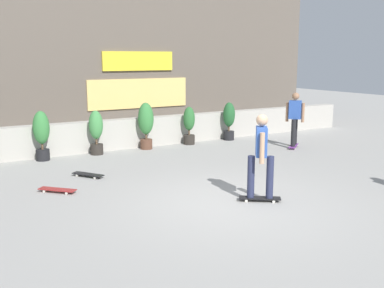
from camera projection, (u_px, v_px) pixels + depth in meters
ground_plane at (231, 203)px, 8.63m from camera, size 48.00×48.00×0.00m
planter_wall at (117, 134)px, 13.63m from camera, size 18.00×0.40×0.90m
building_backdrop at (75, 43)px, 16.50m from camera, size 20.00×2.08×6.50m
potted_plant_1 at (41, 133)px, 12.05m from camera, size 0.44×0.44×1.34m
potted_plant_2 at (96, 130)px, 12.81m from camera, size 0.40×0.40×1.27m
potted_plant_3 at (146, 123)px, 13.56m from camera, size 0.47×0.47×1.41m
potted_plant_4 at (189, 124)px, 14.33m from camera, size 0.37×0.37×1.20m
potted_plant_5 at (229, 119)px, 15.08m from camera, size 0.40×0.40×1.27m
skater_far_right at (261, 154)px, 8.55m from camera, size 0.77×0.62×1.70m
skater_mid_plaza at (295, 117)px, 13.71m from camera, size 0.75×0.66×1.70m
skateboard_near_camera at (88, 174)px, 10.49m from camera, size 0.61×0.78×0.08m
skateboard_aside at (57, 190)px, 9.28m from camera, size 0.70×0.71×0.08m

